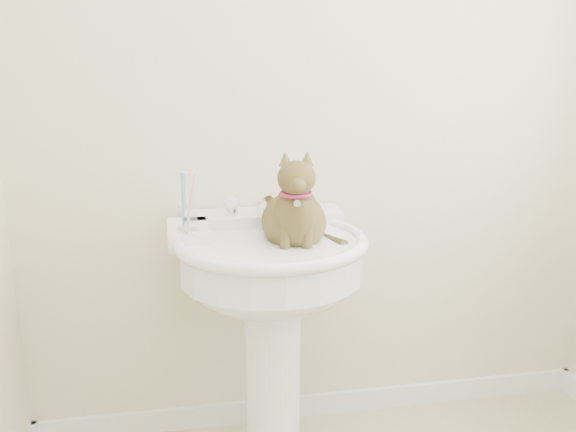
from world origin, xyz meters
TOP-DOWN VIEW (x-y plane):
  - wall_back at (0.00, 1.10)m, footprint 2.20×0.00m
  - baseboard_back at (0.00, 1.09)m, footprint 2.20×0.02m
  - pedestal_sink at (-0.24, 0.81)m, footprint 0.64×0.63m
  - faucet at (-0.23, 0.97)m, footprint 0.28×0.12m
  - soap_bar at (-0.12, 1.06)m, footprint 0.10×0.08m
  - toothbrush_cup at (-0.50, 0.82)m, footprint 0.07×0.07m
  - cat at (-0.16, 0.79)m, footprint 0.23×0.29m

SIDE VIEW (x-z plane):
  - baseboard_back at x=0.00m, z-range 0.00..0.09m
  - pedestal_sink at x=-0.24m, z-range 0.25..1.13m
  - soap_bar at x=-0.12m, z-range 0.88..0.91m
  - faucet at x=-0.23m, z-range 0.86..1.00m
  - cat at x=-0.16m, z-range 0.72..1.14m
  - toothbrush_cup at x=-0.50m, z-range 0.84..1.02m
  - wall_back at x=0.00m, z-range 0.00..2.50m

